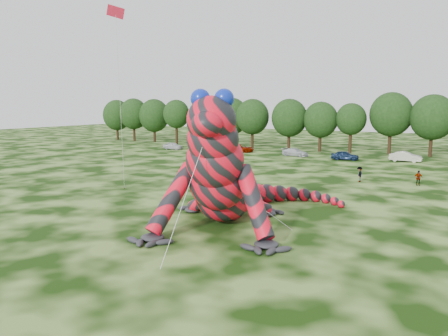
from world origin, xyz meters
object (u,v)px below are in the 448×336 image
Objects in this scene: tree_4 at (205,123)px; spectator_1 at (223,170)px; car_0 at (173,146)px; tree_6 at (252,124)px; tree_8 at (320,127)px; flying_kite at (116,28)px; tree_2 at (154,121)px; inflatable_gecko at (226,156)px; tree_1 at (134,120)px; tree_0 at (117,120)px; spectator_4 at (197,154)px; tree_9 at (351,128)px; car_5 at (406,157)px; tree_10 at (391,123)px; tree_3 at (176,122)px; tree_5 at (231,122)px; car_3 at (295,152)px; spectator_0 at (195,174)px; spectator_2 at (359,174)px; tree_11 at (432,126)px; car_2 at (241,148)px; car_4 at (345,155)px; spectator_3 at (418,178)px; car_1 at (203,148)px; tree_7 at (289,125)px.

tree_4 is 41.96m from spectator_1.
spectator_1 is at bearing -133.35° from car_0.
tree_6 reaches higher than tree_8.
tree_2 is (-35.35, 49.68, -10.06)m from flying_kite.
flying_kite is at bearing 155.40° from inflatable_gecko.
tree_1 is 1.03× the size of tree_6.
tree_0 reaches higher than spectator_4.
flying_kite is at bearing -100.26° from tree_9.
car_0 is at bearing -161.52° from tree_9.
tree_6 is 2.09× the size of car_5.
tree_3 is at bearing -177.99° from tree_10.
tree_9 reaches higher than spectator_4.
spectator_1 is (42.44, -33.74, -4.10)m from tree_1.
tree_5 reaches higher than car_3.
spectator_0 is 18.01m from spectator_2.
tree_1 is at bearing 18.92° from spectator_1.
car_0 is (-21.84, 38.04, -14.21)m from flying_kite.
spectator_4 is at bearing -31.62° from tree_0.
tree_11 reaches higher than tree_8.
tree_11 reaches higher than tree_5.
tree_4 is at bearing 79.00° from car_5.
car_2 is 32.44m from spectator_2.
tree_2 is 2.32× the size of car_4.
spectator_0 is at bearing -173.89° from spectator_3.
tree_5 is 12.20m from car_2.
car_0 is 23.90m from car_3.
tree_6 reaches higher than car_1.
spectator_0 is (22.88, -38.99, -3.61)m from tree_4.
tree_1 is at bearing 175.55° from tree_3.
inflatable_gecko is 10.15× the size of spectator_4.
spectator_2 is at bearing -114.93° from car_0.
tree_4 is at bearing 179.32° from tree_11.
tree_10 is 1.04× the size of tree_11.
flying_kite is 56.50m from tree_3.
tree_7 is 2.28× the size of car_4.
tree_10 is at bearing 23.91° from car_5.
tree_4 is 1.99× the size of car_5.
car_3 is at bearing 119.12° from spectator_3.
tree_1 is at bearing 63.35° from car_1.
spectator_3 is at bearing -26.85° from tree_2.
tree_7 is at bearing -0.59° from tree_3.
inflatable_gecko reaches higher than spectator_4.
car_1 is at bearing 137.02° from spectator_3.
tree_2 is at bearing 82.31° from car_3.
tree_9 is 12.77m from tree_11.
tree_0 is 0.99× the size of tree_2.
car_0 is 16.41m from spectator_4.
tree_3 is at bearing 81.63° from car_3.
tree_3 is at bearing 9.70° from spectator_1.
tree_1 reaches higher than car_2.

